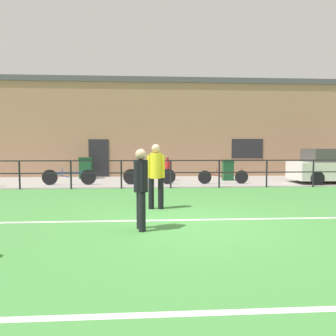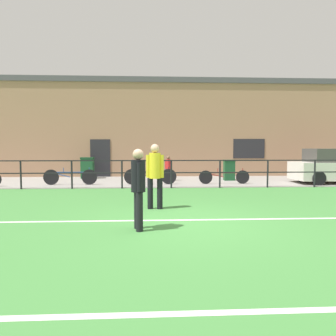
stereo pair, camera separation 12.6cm
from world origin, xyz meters
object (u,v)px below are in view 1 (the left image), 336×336
Objects in this scene: spectator_child at (167,167)px; player_striker at (156,172)px; bicycle_parked_3 at (149,176)px; trash_bin_0 at (86,168)px; player_goalkeeper at (141,184)px; bicycle_parked_0 at (69,177)px; trash_bin_1 at (228,170)px; bicycle_parked_1 at (223,177)px.

player_striker is at bearing 103.83° from spectator_child.
player_striker is 1.44× the size of spectator_child.
spectator_child is (0.74, 6.98, -0.28)m from player_striker.
trash_bin_0 is (-3.33, 2.90, 0.20)m from bicycle_parked_3.
bicycle_parked_0 is (-3.29, 7.70, -0.56)m from player_goalkeeper.
bicycle_parked_3 is (3.51, -0.00, 0.01)m from bicycle_parked_0.
player_goalkeeper is 11.05m from trash_bin_0.
player_striker is at bearing -88.50° from bicycle_parked_3.
spectator_child reaches higher than trash_bin_1.
bicycle_parked_0 is 7.58m from trash_bin_1.
trash_bin_0 is at bearing 156.42° from bicycle_parked_1.
bicycle_parked_3 is at bearing -180.00° from bicycle_parked_1.
bicycle_parked_1 is 2.06× the size of trash_bin_0.
bicycle_parked_0 is (-3.65, 5.53, -0.62)m from player_striker.
player_goalkeeper is at bearing -73.63° from trash_bin_0.
trash_bin_0 reaches higher than bicycle_parked_1.
player_striker is 0.77× the size of bicycle_parked_1.
bicycle_parked_1 is at bearing 0.00° from bicycle_parked_0.
bicycle_parked_1 is at bearing 143.89° from player_goalkeeper.
trash_bin_0 is 1.09× the size of trash_bin_1.
trash_bin_1 is at bearing 144.37° from player_goalkeeper.
spectator_child is 1.10× the size of trash_bin_0.
player_striker reaches higher than bicycle_parked_3.
bicycle_parked_3 is 4.20m from trash_bin_1.
bicycle_parked_1 is at bearing 0.00° from bicycle_parked_3.
trash_bin_1 is (7.42, 1.51, 0.17)m from bicycle_parked_0.
spectator_child is at bearing -89.23° from player_striker.
bicycle_parked_3 is at bearing 78.72° from spectator_child.
spectator_child is 0.53× the size of bicycle_parked_3.
trash_bin_1 is (3.92, 1.51, 0.16)m from bicycle_parked_3.
bicycle_parked_1 is 2.23× the size of trash_bin_1.
trash_bin_0 is at bearing 86.44° from bicycle_parked_0.
trash_bin_1 is at bearing -111.41° from player_striker.
bicycle_parked_1 is (3.17, 5.53, -0.66)m from player_striker.
spectator_child reaches higher than trash_bin_0.
bicycle_parked_0 is at bearing -93.56° from trash_bin_0.
trash_bin_0 is (-4.21, 1.44, -0.13)m from spectator_child.
bicycle_parked_0 is 1.00× the size of bicycle_parked_3.
player_striker is 1.58× the size of trash_bin_0.
player_striker is 0.75× the size of bicycle_parked_3.
player_goalkeeper reaches higher than trash_bin_0.
player_striker is at bearing -67.59° from trash_bin_0.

